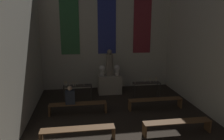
# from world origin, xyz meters

# --- Properties ---
(wall_back) EXTENTS (6.98, 0.16, 5.85)m
(wall_back) POSITION_xyz_m (0.00, 11.34, 2.96)
(wall_back) COLOR beige
(wall_back) RESTS_ON ground_plane
(altar) EXTENTS (1.14, 0.74, 0.91)m
(altar) POSITION_xyz_m (0.00, 10.31, 0.46)
(altar) COLOR #ADA38E
(altar) RESTS_ON ground_plane
(statue) EXTENTS (0.34, 0.34, 1.30)m
(statue) POSITION_xyz_m (0.00, 10.31, 1.51)
(statue) COLOR gray
(statue) RESTS_ON altar
(flower_vase_left) EXTENTS (0.28, 0.28, 0.52)m
(flower_vase_left) POSITION_xyz_m (-0.37, 10.31, 1.23)
(flower_vase_left) COLOR beige
(flower_vase_left) RESTS_ON altar
(flower_vase_right) EXTENTS (0.28, 0.28, 0.52)m
(flower_vase_right) POSITION_xyz_m (0.37, 10.31, 1.23)
(flower_vase_right) COLOR beige
(flower_vase_right) RESTS_ON altar
(candle_rack_left) EXTENTS (1.26, 0.40, 0.98)m
(candle_rack_left) POSITION_xyz_m (-1.60, 9.24, 0.67)
(candle_rack_left) COLOR #332D28
(candle_rack_left) RESTS_ON ground_plane
(candle_rack_right) EXTENTS (1.26, 0.40, 0.98)m
(candle_rack_right) POSITION_xyz_m (1.59, 9.24, 0.67)
(candle_rack_right) COLOR #332D28
(candle_rack_right) RESTS_ON ground_plane
(pew_third_left) EXTENTS (2.23, 0.36, 0.43)m
(pew_third_left) POSITION_xyz_m (-1.58, 5.97, 0.32)
(pew_third_left) COLOR brown
(pew_third_left) RESTS_ON ground_plane
(pew_third_right) EXTENTS (2.23, 0.36, 0.43)m
(pew_third_right) POSITION_xyz_m (1.58, 5.97, 0.32)
(pew_third_right) COLOR brown
(pew_third_right) RESTS_ON ground_plane
(pew_back_left) EXTENTS (2.23, 0.36, 0.43)m
(pew_back_left) POSITION_xyz_m (-1.58, 8.01, 0.32)
(pew_back_left) COLOR brown
(pew_back_left) RESTS_ON ground_plane
(pew_back_right) EXTENTS (2.23, 0.36, 0.43)m
(pew_back_right) POSITION_xyz_m (1.58, 8.01, 0.32)
(pew_back_right) COLOR brown
(pew_back_right) RESTS_ON ground_plane
(person_seated) EXTENTS (0.36, 0.24, 0.72)m
(person_seated) POSITION_xyz_m (-1.87, 8.01, 0.74)
(person_seated) COLOR #282D38
(person_seated) RESTS_ON pew_back_left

